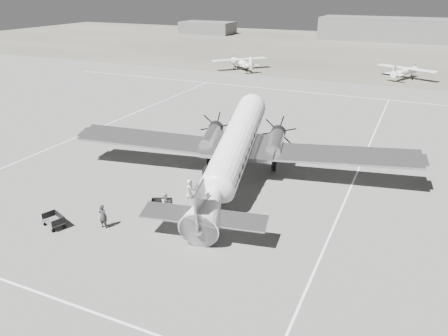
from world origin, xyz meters
TOP-DOWN VIEW (x-y plane):
  - ground at (0.00, 0.00)m, footprint 260.00×260.00m
  - taxi_line_near at (0.00, -14.00)m, footprint 60.00×0.15m
  - taxi_line_right at (12.00, 0.00)m, footprint 0.15×80.00m
  - taxi_line_left at (-18.00, 10.00)m, footprint 0.15×60.00m
  - taxi_line_horizon at (0.00, 40.00)m, footprint 90.00×0.15m
  - grass_infield at (0.00, 95.00)m, footprint 260.00×90.00m
  - hangar_main at (5.00, 120.00)m, footprint 42.00×14.00m
  - shed_secondary at (-55.00, 115.00)m, footprint 18.00×10.00m
  - dc3_airliner at (2.79, 3.57)m, footprint 34.03×26.54m
  - light_plane_left at (-17.35, 53.97)m, footprint 14.90×15.00m
  - light_plane_right at (13.05, 57.63)m, footprint 13.56×12.48m
  - baggage_cart_near at (-0.14, -3.18)m, footprint 1.96×1.72m
  - baggage_cart_far at (-5.73, -8.25)m, footprint 1.97×1.68m
  - ground_crew at (-2.53, -6.87)m, footprint 0.67×0.45m
  - ramp_agent at (0.44, -3.47)m, footprint 0.94×1.06m
  - passenger at (0.68, -0.36)m, footprint 0.56×0.81m

SIDE VIEW (x-z plane):
  - ground at x=0.00m, z-range 0.00..0.00m
  - grass_infield at x=0.00m, z-range 0.00..0.01m
  - taxi_line_near at x=0.00m, z-range 0.00..0.01m
  - taxi_line_right at x=12.00m, z-range 0.00..0.01m
  - taxi_line_left at x=-18.00m, z-range 0.00..0.01m
  - taxi_line_horizon at x=0.00m, z-range 0.00..0.01m
  - baggage_cart_near at x=-0.14m, z-range 0.00..0.92m
  - baggage_cart_far at x=-5.73m, z-range 0.00..0.94m
  - passenger at x=0.68m, z-range 0.00..1.59m
  - ground_crew at x=-2.53m, z-range 0.00..1.78m
  - ramp_agent at x=0.44m, z-range 0.00..1.82m
  - light_plane_right at x=13.05m, z-range 0.00..2.27m
  - light_plane_left at x=-17.35m, z-range 0.00..2.42m
  - shed_secondary at x=-55.00m, z-range 0.00..4.00m
  - dc3_airliner at x=2.79m, z-range 0.00..5.83m
  - hangar_main at x=5.00m, z-range 0.00..6.60m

